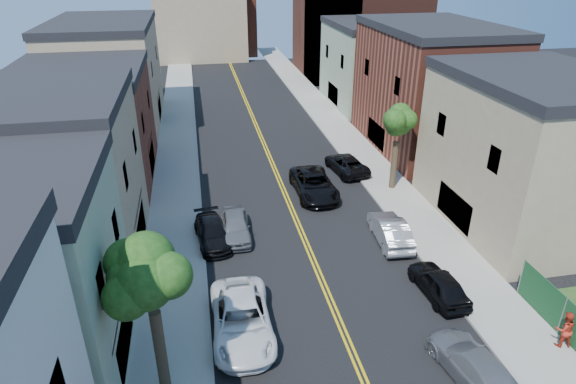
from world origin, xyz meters
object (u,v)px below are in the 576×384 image
black_car_right (439,283)px  dark_car_right_far (346,164)px  silver_car_right (390,230)px  white_pickup (242,319)px  grey_car_left (236,226)px  grey_car_right (474,365)px  black_suv_lane (314,184)px  pedestrian_right (564,329)px  black_car_left (212,233)px

black_car_right → dark_car_right_far: (0.00, 15.85, -0.04)m
silver_car_right → dark_car_right_far: 10.53m
white_pickup → dark_car_right_far: white_pickup is taller
grey_car_left → grey_car_right: size_ratio=0.90×
dark_car_right_far → white_pickup: bearing=51.1°
grey_car_left → silver_car_right: 9.34m
black_suv_lane → pedestrian_right: bearing=-67.7°
black_car_right → grey_car_right: bearing=74.6°
black_suv_lane → grey_car_right: bearing=-82.9°
black_suv_lane → black_car_left: bearing=-146.2°
dark_car_right_far → black_car_right: bearing=82.2°
silver_car_right → black_suv_lane: black_suv_lane is taller
white_pickup → grey_car_left: bearing=87.5°
black_car_right → silver_car_right: size_ratio=0.89×
white_pickup → dark_car_right_far: (10.08, 16.75, -0.13)m
black_car_left → pedestrian_right: (14.60, -11.73, 0.39)m
white_pickup → silver_car_right: white_pickup is taller
silver_car_right → black_suv_lane: (-2.98, 7.05, 0.04)m
white_pickup → black_car_right: bearing=6.1°
black_car_right → pedestrian_right: pedestrian_right is taller
grey_car_left → silver_car_right: (9.05, -2.31, 0.03)m
silver_car_right → dark_car_right_far: silver_car_right is taller
grey_car_right → black_suv_lane: black_suv_lane is taller
grey_car_left → dark_car_right_far: bearing=42.3°
pedestrian_right → silver_car_right: bearing=-57.0°
dark_car_right_far → pedestrian_right: pedestrian_right is taller
black_suv_lane → white_pickup: bearing=-116.9°
grey_car_right → pedestrian_right: bearing=-177.5°
silver_car_right → black_car_right: bearing=99.5°
grey_car_right → silver_car_right: size_ratio=1.03×
dark_car_right_far → black_suv_lane: 4.93m
grey_car_left → dark_car_right_far: (9.56, 8.21, -0.06)m
grey_car_left → grey_car_right: 15.47m
grey_car_right → silver_car_right: 10.67m
dark_car_right_far → black_suv_lane: (-3.49, -3.47, 0.14)m
pedestrian_right → grey_car_right: bearing=20.5°
black_car_left → black_car_right: size_ratio=1.07×
white_pickup → pedestrian_right: (13.68, -3.58, 0.23)m
white_pickup → dark_car_right_far: size_ratio=1.20×
black_car_right → pedestrian_right: 5.75m
white_pickup → silver_car_right: size_ratio=1.24×
black_car_left → pedestrian_right: pedestrian_right is taller
dark_car_right_far → grey_car_right: bearing=79.1°
grey_car_left → dark_car_right_far: grey_car_left is taller
black_car_right → black_car_left: bearing=-36.9°
black_car_left → grey_car_right: size_ratio=0.93×
white_pickup → grey_car_right: white_pickup is taller
grey_car_right → black_suv_lane: size_ratio=0.83×
dark_car_right_far → pedestrian_right: size_ratio=2.74×
black_car_left → dark_car_right_far: dark_car_right_far is taller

